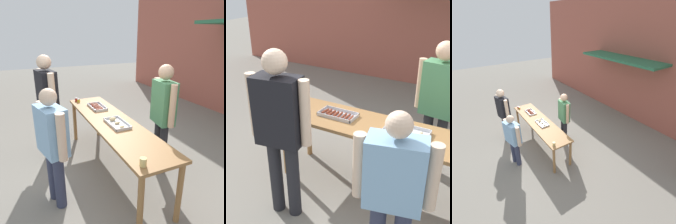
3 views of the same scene
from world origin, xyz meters
TOP-DOWN VIEW (x-y plane):
  - ground_plane at (0.00, 0.00)m, footprint 24.00×24.00m
  - serving_table at (0.00, 0.00)m, footprint 2.75×0.65m
  - food_tray_sausages at (-0.70, 0.01)m, footprint 0.45×0.24m
  - food_tray_buns at (0.13, 0.01)m, footprint 0.47×0.25m
  - condiment_jar_mustard at (-1.24, -0.22)m, footprint 0.06×0.06m
  - condiment_jar_ketchup at (-1.16, -0.20)m, footprint 0.06×0.06m
  - beer_cup at (1.24, -0.21)m, footprint 0.07×0.07m
  - person_server_behind_table at (0.30, 0.72)m, footprint 0.59×0.28m
  - person_customer_holding_hotdog at (-0.86, -0.82)m, footprint 0.66×0.32m
  - person_customer_with_cup at (0.38, -0.97)m, footprint 0.65×0.35m

SIDE VIEW (x-z plane):
  - ground_plane at x=0.00m, z-range 0.00..0.00m
  - serving_table at x=0.00m, z-range 0.33..1.20m
  - food_tray_sausages at x=-0.70m, z-range 0.86..0.90m
  - food_tray_buns at x=0.13m, z-range 0.85..0.92m
  - condiment_jar_mustard at x=-1.24m, z-range 0.87..0.94m
  - condiment_jar_ketchup at x=-1.16m, z-range 0.87..0.94m
  - beer_cup at x=1.24m, z-range 0.87..0.96m
  - person_customer_with_cup at x=0.38m, z-range 0.14..1.71m
  - person_server_behind_table at x=0.30m, z-range 0.17..1.91m
  - person_customer_holding_hotdog at x=-0.86m, z-range 0.17..2.00m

